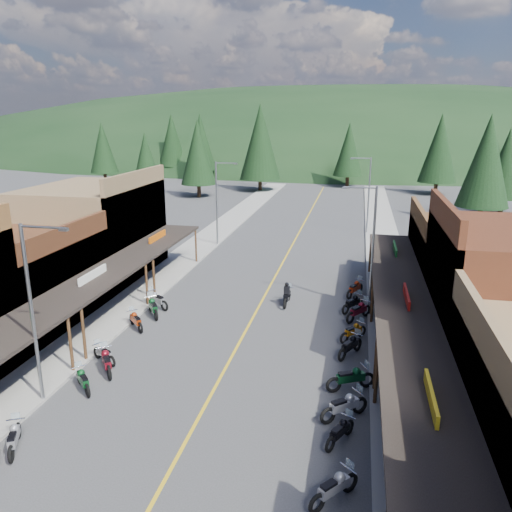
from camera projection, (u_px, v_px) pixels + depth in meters
The scene contains 41 objects.
ground at pixel (233, 355), 26.26m from camera, with size 220.00×220.00×0.00m, color #38383A.
centerline at pixel (287, 255), 45.10m from camera, with size 0.15×90.00×0.01m, color gold.
sidewalk_west at pixel (195, 249), 46.77m from camera, with size 3.40×94.00×0.15m, color gray.
sidewalk_east at pixel (386, 259), 43.40m from camera, with size 3.40×94.00×0.15m, color gray.
shop_west_2 at pixel (17, 282), 29.84m from camera, with size 10.90×9.00×6.20m.
shop_west_3 at pixel (96, 231), 38.62m from camera, with size 10.90×10.20×8.20m.
shop_east_3 at pixel (472, 264), 33.55m from camera, with size 10.90×10.20×6.20m.
streetlight_0 at pixel (34, 307), 20.74m from camera, with size 2.16×0.18×8.00m.
streetlight_1 at pixel (218, 200), 47.13m from camera, with size 2.16×0.18×8.00m.
streetlight_2 at pixel (371, 243), 31.23m from camera, with size 2.16×0.18×8.00m.
streetlight_3 at pixel (367, 192), 51.97m from camera, with size 2.16×0.18×8.00m.
ridge_hill at pixel (340, 156), 153.49m from camera, with size 310.00×140.00×60.00m, color black.
pine_0 at pixel (103, 148), 90.69m from camera, with size 5.04×5.04×11.00m.
pine_1 at pixel (200, 142), 94.92m from camera, with size 5.88×5.88×12.50m.
pine_2 at pixel (260, 142), 80.69m from camera, with size 6.72×6.72×14.00m.
pine_3 at pixel (349, 149), 85.92m from camera, with size 5.04×5.04×11.00m.
pine_4 at pixel (440, 148), 77.34m from camera, with size 5.88×5.88×12.50m.
pine_7 at pixel (172, 140), 102.13m from camera, with size 5.88×5.88×12.50m.
pine_8 at pixel (146, 163), 66.60m from camera, with size 4.48×4.48×10.00m.
pine_9 at pixel (507, 163), 62.27m from camera, with size 4.93×4.93×10.80m.
pine_10 at pixel (198, 152), 75.03m from camera, with size 5.38×5.38×11.60m.
pine_11 at pixel (486, 161), 56.23m from camera, with size 5.82×5.82×12.40m.
bike_west_4 at pixel (14, 437), 18.63m from camera, with size 0.67×2.00×1.15m, color gray, non-canonical shape.
bike_west_5 at pixel (83, 379), 22.70m from camera, with size 0.66×1.99×1.14m, color #0E491D, non-canonical shape.
bike_west_6 at pixel (106, 360), 24.28m from camera, with size 0.75×2.26×1.29m, color maroon, non-canonical shape.
bike_west_7 at pixel (104, 353), 25.27m from camera, with size 0.63×1.89×1.08m, color gray, non-canonical shape.
bike_west_8 at pixel (136, 320), 29.27m from camera, with size 0.69×2.06×1.18m, color #9C2D0B, non-canonical shape.
bike_west_9 at pixel (153, 306), 31.14m from camera, with size 0.76×2.29×1.31m, color #0E481E, non-canonical shape.
bike_west_10 at pixel (157, 299), 32.45m from camera, with size 0.74×2.21×1.26m, color gray, non-canonical shape.
bike_east_4 at pixel (334, 486), 16.08m from camera, with size 0.71×2.14×1.22m, color #9C9CA1, non-canonical shape.
bike_east_5 at pixel (340, 431), 19.03m from camera, with size 0.65×1.94×1.11m, color black, non-canonical shape.
bike_east_6 at pixel (344, 405), 20.54m from camera, with size 0.77×2.30×1.32m, color #AFAEB4, non-canonical shape.
bike_east_7 at pixel (351, 377), 22.70m from camera, with size 0.78×2.33×1.33m, color #0B3A1C, non-canonical shape.
bike_east_8 at pixel (350, 345), 25.96m from camera, with size 0.73×2.18×1.25m, color black, non-canonical shape.
bike_east_9 at pixel (353, 331), 27.80m from camera, with size 0.68×2.03×1.16m, color #BD6B0D, non-canonical shape.
bike_east_10 at pixel (359, 310), 30.52m from camera, with size 0.78×2.33×1.33m, color maroon, non-canonical shape.
bike_east_11 at pixel (353, 302), 31.88m from camera, with size 0.72×2.15×1.23m, color black, non-canonical shape.
bike_east_12 at pixel (355, 288), 34.54m from camera, with size 0.74×2.22×1.27m, color #B22B0C, non-canonical shape.
rider_on_bike at pixel (287, 295), 32.99m from camera, with size 0.78×2.18×1.65m.
pedestrian_east_a at pixel (394, 386), 21.13m from camera, with size 0.69×0.45×1.89m, color #302234.
pedestrian_east_b at pixel (386, 269), 37.80m from camera, with size 0.77×0.45×1.59m, color brown.
Camera 1 is at (6.01, -23.11, 12.15)m, focal length 35.00 mm.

